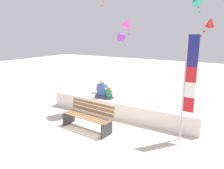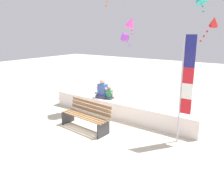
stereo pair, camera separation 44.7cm
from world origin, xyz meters
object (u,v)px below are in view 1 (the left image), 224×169
at_px(park_bench, 88,117).
at_px(kite_purple, 120,35).
at_px(kite_magenta, 127,23).
at_px(person_child, 109,94).
at_px(kite_red, 210,22).
at_px(flag_banner, 188,82).
at_px(person_adult, 102,90).

bearing_deg(park_bench, kite_purple, 107.48).
bearing_deg(kite_purple, kite_magenta, -35.63).
height_order(person_child, kite_red, kite_red).
bearing_deg(flag_banner, kite_red, 89.84).
xyz_separation_m(person_child, kite_red, (3.01, 2.46, 2.68)).
xyz_separation_m(person_child, kite_purple, (-1.41, 3.38, 2.21)).
bearing_deg(person_adult, person_child, 0.06).
height_order(park_bench, person_child, person_child).
distance_m(person_adult, person_child, 0.34).
distance_m(park_bench, flag_banner, 3.27).
bearing_deg(kite_purple, person_child, -67.38).
bearing_deg(kite_magenta, person_adult, -81.40).
bearing_deg(kite_purple, person_adult, -72.17).
height_order(person_adult, kite_purple, kite_purple).
distance_m(person_adult, kite_magenta, 3.99).
height_order(park_bench, kite_purple, kite_purple).
bearing_deg(park_bench, kite_magenta, 101.41).
bearing_deg(kite_red, kite_purple, 168.25).
relative_size(person_child, kite_magenta, 0.56).
distance_m(person_child, kite_magenta, 4.10).
height_order(person_adult, kite_magenta, kite_magenta).
xyz_separation_m(person_adult, kite_red, (3.33, 2.46, 2.58)).
bearing_deg(flag_banner, park_bench, -164.42).
bearing_deg(flag_banner, person_adult, 168.03).
distance_m(person_child, kite_red, 4.72).
xyz_separation_m(person_adult, kite_purple, (-1.09, 3.38, 2.11)).
xyz_separation_m(person_adult, kite_magenta, (-0.44, 2.91, 2.69)).
height_order(park_bench, kite_magenta, kite_magenta).
bearing_deg(kite_red, flag_banner, -90.16).
relative_size(person_adult, flag_banner, 0.25).
bearing_deg(person_child, kite_red, 39.25).
height_order(person_child, flag_banner, flag_banner).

